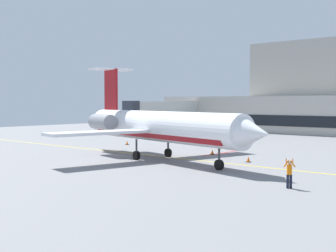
% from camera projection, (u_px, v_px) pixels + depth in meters
% --- Properties ---
extents(ground, '(120.00, 120.00, 0.11)m').
position_uv_depth(ground, '(126.00, 155.00, 50.49)').
color(ground, slate).
extents(terminal_building, '(63.89, 12.29, 17.08)m').
position_uv_depth(terminal_building, '(323.00, 99.00, 83.20)').
color(terminal_building, '#B7B2A8').
rests_on(terminal_building, ground).
extents(jet_bridge_west, '(2.40, 19.18, 5.95)m').
position_uv_depth(jet_bridge_west, '(161.00, 108.00, 86.55)').
color(jet_bridge_west, silver).
rests_on(jet_bridge_west, ground).
extents(regional_jet, '(29.08, 22.69, 9.69)m').
position_uv_depth(regional_jet, '(156.00, 126.00, 46.35)').
color(regional_jet, white).
rests_on(regional_jet, ground).
extents(baggage_tug, '(3.34, 2.29, 1.75)m').
position_uv_depth(baggage_tug, '(170.00, 131.00, 78.70)').
color(baggage_tug, '#E5B20C').
rests_on(baggage_tug, ground).
extents(pushback_tractor, '(3.05, 4.06, 2.02)m').
position_uv_depth(pushback_tractor, '(160.00, 128.00, 85.84)').
color(pushback_tractor, '#1E4CB2').
rests_on(pushback_tractor, ground).
extents(fuel_tank, '(7.56, 2.97, 2.47)m').
position_uv_depth(fuel_tank, '(200.00, 126.00, 84.80)').
color(fuel_tank, white).
rests_on(fuel_tank, ground).
extents(marshaller, '(0.72, 0.57, 2.03)m').
position_uv_depth(marshaller, '(289.00, 173.00, 30.81)').
color(marshaller, '#191E33').
rests_on(marshaller, ground).
extents(safety_cone_alpha, '(0.47, 0.47, 0.55)m').
position_uv_depth(safety_cone_alpha, '(212.00, 152.00, 50.71)').
color(safety_cone_alpha, orange).
rests_on(safety_cone_alpha, ground).
extents(safety_cone_bravo, '(0.47, 0.47, 0.55)m').
position_uv_depth(safety_cone_bravo, '(248.00, 160.00, 44.13)').
color(safety_cone_bravo, orange).
rests_on(safety_cone_bravo, ground).
extents(safety_cone_charlie, '(0.47, 0.47, 0.55)m').
position_uv_depth(safety_cone_charlie, '(127.00, 143.00, 61.84)').
color(safety_cone_charlie, orange).
rests_on(safety_cone_charlie, ground).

